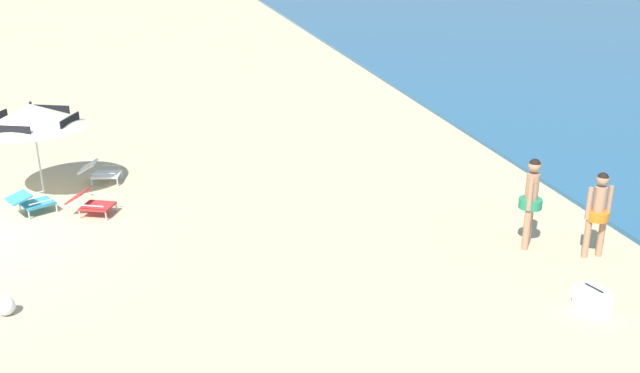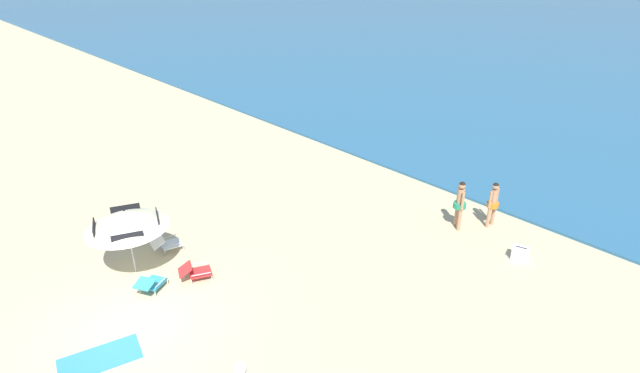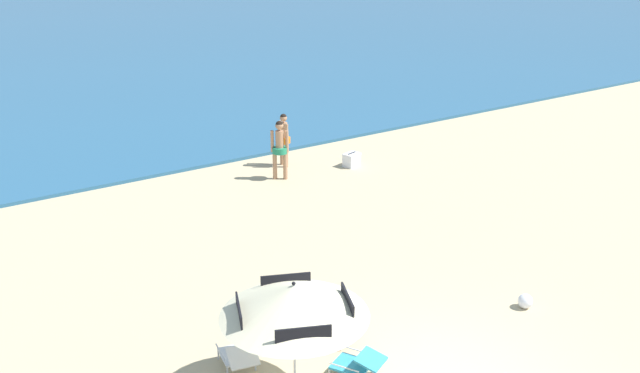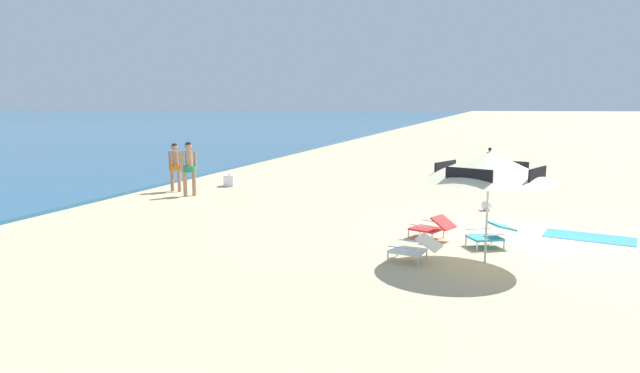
{
  "view_description": "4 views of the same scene",
  "coord_description": "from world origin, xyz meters",
  "views": [
    {
      "loc": [
        13.51,
        3.38,
        5.75
      ],
      "look_at": [
        2.27,
        6.27,
        1.3
      ],
      "focal_mm": 39.69,
      "sensor_mm": 36.0,
      "label": 1
    },
    {
      "loc": [
        10.38,
        -3.37,
        8.77
      ],
      "look_at": [
        -0.51,
        6.97,
        1.37
      ],
      "focal_mm": 28.29,
      "sensor_mm": 36.0,
      "label": 2
    },
    {
      "loc": [
        -7.47,
        -7.69,
        7.45
      ],
      "look_at": [
        1.54,
        5.9,
        1.35
      ],
      "focal_mm": 42.89,
      "sensor_mm": 36.0,
      "label": 3
    },
    {
      "loc": [
        -12.14,
        1.13,
        2.79
      ],
      "look_at": [
        0.78,
        5.09,
        0.81
      ],
      "focal_mm": 30.58,
      "sensor_mm": 36.0,
      "label": 4
    }
  ],
  "objects": [
    {
      "name": "beach_ball",
      "position": [
        3.13,
        1.05,
        0.15
      ],
      "size": [
        0.29,
        0.29,
        0.29
      ],
      "primitive_type": "sphere",
      "color": "white",
      "rests_on": "ground"
    },
    {
      "name": "lounge_chair_under_umbrella",
      "position": [
        -2.5,
        2.29,
        0.27
      ],
      "size": [
        0.7,
        0.98,
        0.52
      ],
      "color": "white",
      "rests_on": "ground"
    },
    {
      "name": "lounge_chair_facing_sea",
      "position": [
        -0.96,
        0.97,
        0.28
      ],
      "size": [
        0.86,
        1.0,
        0.49
      ],
      "color": "teal",
      "rests_on": "ground"
    },
    {
      "name": "beach_umbrella_striped_main",
      "position": [
        -2.14,
        1.07,
        1.76
      ],
      "size": [
        3.25,
        3.24,
        2.09
      ],
      "color": "silver",
      "rests_on": "ground"
    },
    {
      "name": "person_standing_beside",
      "position": [
        3.62,
        10.98,
        0.93
      ],
      "size": [
        0.39,
        0.48,
        1.61
      ],
      "color": "tan",
      "rests_on": "ground"
    },
    {
      "name": "lounge_chair_beside_umbrella",
      "position": [
        -0.62,
        2.16,
        0.27
      ],
      "size": [
        0.84,
        1.03,
        0.52
      ],
      "color": "red",
      "rests_on": "ground"
    },
    {
      "name": "person_standing_near_shore",
      "position": [
        2.94,
        10.06,
        0.99
      ],
      "size": [
        0.42,
        0.42,
        1.71
      ],
      "color": "tan",
      "rests_on": "ground"
    },
    {
      "name": "cooler_box",
      "position": [
        5.29,
        9.84,
        0.2
      ],
      "size": [
        0.57,
        0.47,
        0.43
      ],
      "color": "white",
      "rests_on": "ground"
    }
  ]
}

